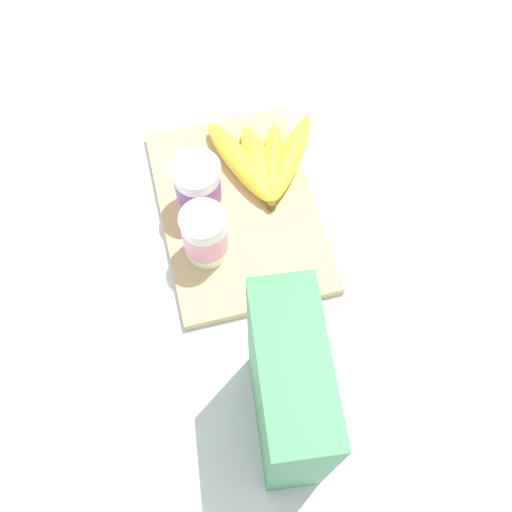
# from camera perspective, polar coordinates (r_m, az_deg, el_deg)

# --- Properties ---
(ground_plane) EXTENTS (2.40, 2.40, 0.00)m
(ground_plane) POSITION_cam_1_polar(r_m,az_deg,el_deg) (0.95, -1.71, 4.31)
(ground_plane) COLOR silver
(cutting_board) EXTENTS (0.36, 0.24, 0.02)m
(cutting_board) POSITION_cam_1_polar(r_m,az_deg,el_deg) (0.94, -1.72, 4.59)
(cutting_board) COLOR tan
(cutting_board) RESTS_ON ground_plane
(cereal_box) EXTENTS (0.18, 0.09, 0.28)m
(cereal_box) POSITION_cam_1_polar(r_m,az_deg,el_deg) (0.69, 3.09, -13.29)
(cereal_box) COLOR #38844C
(cereal_box) RESTS_ON ground_plane
(yogurt_cup_front) EXTENTS (0.07, 0.07, 0.10)m
(yogurt_cup_front) POSITION_cam_1_polar(r_m,az_deg,el_deg) (0.85, -4.99, 2.04)
(yogurt_cup_front) COLOR white
(yogurt_cup_front) RESTS_ON cutting_board
(yogurt_cup_back) EXTENTS (0.08, 0.08, 0.10)m
(yogurt_cup_back) POSITION_cam_1_polar(r_m,az_deg,el_deg) (0.90, -5.66, 6.74)
(yogurt_cup_back) COLOR white
(yogurt_cup_back) RESTS_ON cutting_board
(banana_bunch) EXTENTS (0.19, 0.20, 0.04)m
(banana_bunch) POSITION_cam_1_polar(r_m,az_deg,el_deg) (0.96, 0.80, 9.20)
(banana_bunch) COLOR yellow
(banana_bunch) RESTS_ON cutting_board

